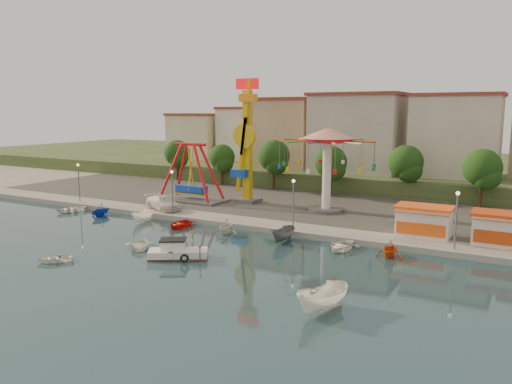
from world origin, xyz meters
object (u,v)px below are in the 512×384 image
Objects in this scene: pirate_ship_ride at (191,173)px; skiff at (323,299)px; kamikaze_tower at (247,143)px; wave_swinger at (327,150)px; rowboat_a at (140,245)px; van at (163,203)px; cabin_motorboat at (177,253)px.

skiff is (29.83, -26.15, -3.51)m from pirate_ship_ride.
wave_swinger is (11.46, -0.25, -0.41)m from kamikaze_tower.
pirate_ship_ride is 2.19× the size of skiff.
pirate_ship_ride is 39.83m from skiff.
van is at bearing 80.29° from rowboat_a.
cabin_motorboat is 0.91× the size of van.
cabin_motorboat is (14.06, -21.19, -3.91)m from pirate_ship_ride.
van is (0.63, -6.81, -2.93)m from pirate_ship_ride.
wave_swinger is at bearing 129.84° from skiff.
skiff reaches higher than cabin_motorboat.
pirate_ship_ride reaches higher than skiff.
kamikaze_tower is at bearing 146.88° from skiff.
kamikaze_tower is 11.47m from wave_swinger.
van is at bearing -84.68° from pirate_ship_ride.
pirate_ship_ride reaches higher than cabin_motorboat.
rowboat_a is 21.54m from skiff.
rowboat_a is 0.81× the size of skiff.
kamikaze_tower is 24.34m from rowboat_a.
wave_swinger is 2.54× the size of skiff.
pirate_ship_ride is at bearing -162.45° from kamikaze_tower.
van is at bearing -154.02° from wave_swinger.
pirate_ship_ride is at bearing 26.87° from van.
skiff is (22.29, -28.54, -7.72)m from kamikaze_tower.
wave_swinger reaches higher than van.
van is at bearing 165.37° from skiff.
van reaches higher than rowboat_a.
cabin_motorboat is at bearing -49.45° from rowboat_a.
pirate_ship_ride is at bearing 157.65° from skiff.
cabin_motorboat is at bearing -178.58° from skiff.
rowboat_a is 0.62× the size of van.
kamikaze_tower is at bearing 73.95° from cabin_motorboat.
rowboat_a is at bearing 140.41° from cabin_motorboat.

